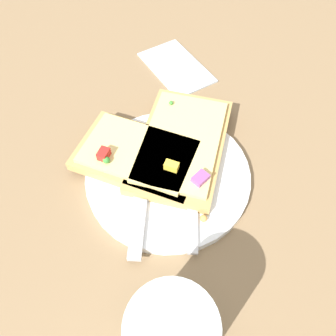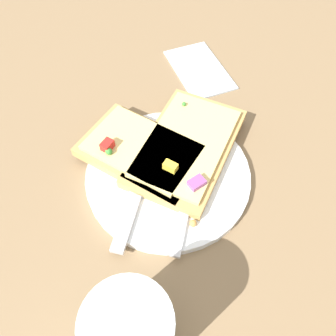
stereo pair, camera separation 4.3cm
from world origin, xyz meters
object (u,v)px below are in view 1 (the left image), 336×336
object	(u,v)px
fork	(190,171)
drinking_glass	(171,336)
knife	(142,195)
plate	(168,175)
pizza_slice_main	(181,144)
pizza_slice_corner	(138,155)
napkin	(176,67)

from	to	relation	value
fork	drinking_glass	world-z (taller)	drinking_glass
fork	knife	distance (m)	0.07
knife	plate	bearing A→B (deg)	-39.38
knife	pizza_slice_main	bearing A→B (deg)	-30.79
plate	fork	xyz separation A→B (m)	(-0.02, -0.02, 0.01)
fork	knife	bearing A→B (deg)	122.00
knife	drinking_glass	world-z (taller)	drinking_glass
plate	knife	size ratio (longest dim) A/B	1.26
knife	drinking_glass	bearing A→B (deg)	-164.34
pizza_slice_corner	drinking_glass	world-z (taller)	drinking_glass
plate	knife	world-z (taller)	knife
pizza_slice_main	napkin	bearing A→B (deg)	15.96
pizza_slice_main	drinking_glass	bearing A→B (deg)	-169.04
plate	pizza_slice_main	world-z (taller)	pizza_slice_main
drinking_glass	knife	bearing A→B (deg)	-19.20
knife	pizza_slice_main	world-z (taller)	pizza_slice_main
plate	drinking_glass	bearing A→B (deg)	149.21
knife	drinking_glass	distance (m)	0.17
plate	pizza_slice_main	size ratio (longest dim) A/B	1.03
plate	pizza_slice_corner	distance (m)	0.05
plate	pizza_slice_corner	bearing A→B (deg)	29.85
plate	pizza_slice_main	xyz separation A→B (m)	(0.03, -0.04, 0.02)
fork	pizza_slice_corner	size ratio (longest dim) A/B	0.94
pizza_slice_corner	knife	bearing A→B (deg)	117.72
knife	pizza_slice_corner	bearing A→B (deg)	9.73
plate	knife	xyz separation A→B (m)	(-0.01, 0.05, 0.01)
plate	fork	distance (m)	0.03
knife	pizza_slice_main	distance (m)	0.09
plate	drinking_glass	distance (m)	0.21
pizza_slice_main	drinking_glass	size ratio (longest dim) A/B	2.11
fork	napkin	distance (m)	0.23
knife	pizza_slice_main	xyz separation A→B (m)	(0.04, -0.09, 0.01)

